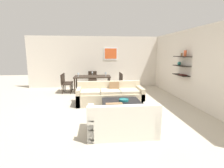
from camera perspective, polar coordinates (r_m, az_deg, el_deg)
The scene contains 18 objects.
ground_plane at distance 6.01m, azimuth -1.41°, elevation -7.43°, with size 18.00×18.00×0.00m, color #BCB29E.
back_wall_unit at distance 9.27m, azimuth -1.33°, elevation 7.45°, with size 8.40×0.09×2.70m.
right_wall_shelf_unit at distance 7.21m, azimuth 22.98°, elevation 5.71°, with size 0.34×8.20×2.70m.
sofa_beige at distance 6.26m, azimuth -0.69°, elevation -3.91°, with size 2.38×0.90×0.78m.
loveseat_white at distance 4.00m, azimuth 3.22°, elevation -12.42°, with size 1.55×0.90×0.78m.
coffee_table at distance 5.27m, azimuth 3.25°, elevation -7.88°, with size 1.15×1.07×0.38m.
decorative_bowl at distance 5.27m, azimuth 4.00°, elevation -5.34°, with size 0.30×0.30×0.06m.
dining_table at distance 8.13m, azimuth -6.64°, elevation 2.15°, with size 1.70×0.93×0.75m.
dining_chair_head at distance 9.02m, azimuth -6.56°, elevation 1.86°, with size 0.44×0.44×0.88m.
dining_chair_left_near at distance 8.06m, azimuth -15.61°, elevation 0.51°, with size 0.44×0.44×0.88m.
dining_chair_right_near at distance 8.03m, azimuth 2.39°, elevation 0.86°, with size 0.44×0.44×0.88m.
dining_chair_right_far at distance 8.44m, azimuth 1.98°, elevation 1.33°, with size 0.44×0.44×0.88m.
dining_chair_left_far at distance 8.47m, azimuth -15.15°, elevation 1.00°, with size 0.44×0.44×0.88m.
wine_glass_right_near at distance 8.00m, azimuth -2.05°, elevation 3.46°, with size 0.07×0.07×0.16m.
wine_glass_left_far at distance 8.25m, azimuth -11.15°, elevation 3.42°, with size 0.08×0.08×0.16m.
wine_glass_head at distance 8.50m, azimuth -6.64°, elevation 3.88°, with size 0.07×0.07×0.18m.
wine_glass_left_near at distance 8.02m, azimuth -11.30°, elevation 3.38°, with size 0.07×0.07×0.19m.
wine_glass_right_far at distance 8.23m, azimuth -2.16°, elevation 3.66°, with size 0.07×0.07×0.17m.
Camera 1 is at (-0.45, -5.70, 1.85)m, focal length 27.23 mm.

